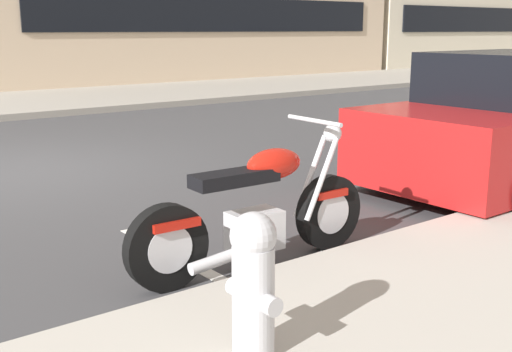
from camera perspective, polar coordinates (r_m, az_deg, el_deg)
The scene contains 5 objects.
ground_plane at distance 8.78m, azimuth -20.50°, elevation 0.35°, with size 260.00×260.00×0.00m, color #3D3D3F.
sidewalk_far_curb at distance 21.28m, azimuth 5.30°, elevation 8.30°, with size 120.00×5.00×0.14m, color gray.
parking_stall_stripe at distance 5.08m, azimuth -5.87°, elevation -7.76°, with size 0.12×2.20×0.01m, color silver.
parked_motorcycle at distance 4.87m, azimuth 0.14°, elevation -3.38°, with size 2.14×0.62×1.11m.
fire_hydrant at distance 3.29m, azimuth -0.24°, elevation -9.34°, with size 0.24×0.36×0.77m.
Camera 1 is at (-2.49, -8.22, 1.80)m, focal length 44.87 mm.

